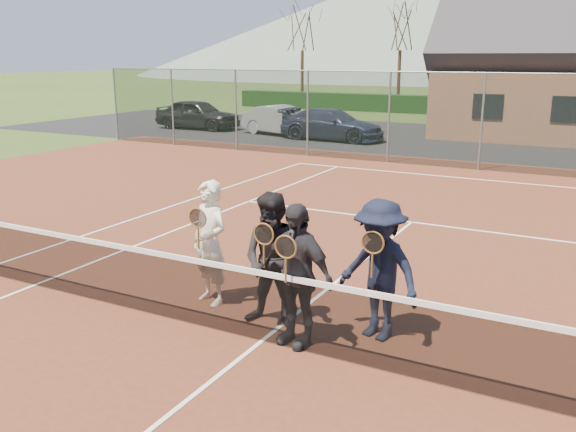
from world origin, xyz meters
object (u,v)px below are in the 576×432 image
at_px(tennis_net, 262,303).
at_px(player_a, 210,243).
at_px(player_d, 379,270).
at_px(car_a, 198,114).
at_px(player_b, 275,261).
at_px(car_c, 332,125).
at_px(player_c, 296,275).
at_px(car_b, 282,121).

relative_size(tennis_net, player_a, 6.49).
height_order(player_a, player_d, same).
distance_m(car_a, player_b, 23.05).
relative_size(car_a, player_a, 2.37).
relative_size(car_c, player_a, 2.52).
bearing_deg(player_a, player_b, -11.60).
relative_size(player_c, player_d, 1.00).
distance_m(player_b, player_d, 1.36).
bearing_deg(player_a, player_c, -19.14).
bearing_deg(tennis_net, player_c, 24.12).
xyz_separation_m(car_b, player_a, (8.35, -17.59, 0.26)).
distance_m(tennis_net, player_b, 0.65).
xyz_separation_m(car_a, tennis_net, (14.47, -18.53, -0.19)).
distance_m(car_a, player_c, 23.61).
height_order(player_c, player_d, same).
distance_m(car_a, tennis_net, 23.51).
bearing_deg(player_b, tennis_net, -78.92).
bearing_deg(tennis_net, car_c, 111.33).
xyz_separation_m(car_c, player_a, (5.69, -17.12, 0.26)).
xyz_separation_m(car_c, tennis_net, (6.98, -17.88, -0.12)).
relative_size(car_c, player_c, 2.52).
bearing_deg(player_b, player_d, 12.78).
bearing_deg(car_c, car_b, 82.66).
bearing_deg(player_c, car_b, 118.89).
bearing_deg(player_a, car_c, 108.39).
xyz_separation_m(player_a, player_d, (2.51, 0.06, -0.00)).
xyz_separation_m(car_a, player_d, (15.69, -17.71, 0.20)).
height_order(car_b, player_d, player_d).
bearing_deg(player_a, player_d, 1.28).
bearing_deg(player_b, player_c, -34.66).
distance_m(player_a, player_b, 1.21).
bearing_deg(car_b, player_c, -137.53).
xyz_separation_m(car_b, player_b, (9.54, -17.83, 0.26)).
relative_size(car_b, player_b, 2.23).
xyz_separation_m(car_a, player_b, (14.37, -18.01, 0.20)).
distance_m(tennis_net, player_a, 1.54).
distance_m(car_c, tennis_net, 19.19).
bearing_deg(car_a, player_c, -142.40).
distance_m(car_b, car_c, 2.70).
bearing_deg(car_c, car_a, 87.65).
height_order(car_c, player_b, player_b).
distance_m(car_c, player_d, 18.94).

